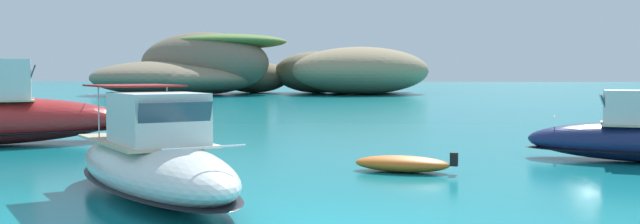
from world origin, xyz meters
name	(u,v)px	position (x,y,z in m)	size (l,w,h in m)	color
islet_large	(197,70)	(-20.61, 73.28, 3.04)	(24.87, 26.04, 7.84)	#84755B
islet_small	(351,72)	(-1.20, 78.09, 2.85)	(26.08, 28.00, 5.99)	#84755B
motorboat_white	(153,162)	(-4.05, 2.83, 0.77)	(6.35, 7.62, 2.42)	white
dinghy_tender	(402,164)	(1.51, 7.07, 0.22)	(2.87, 1.72, 0.58)	orange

